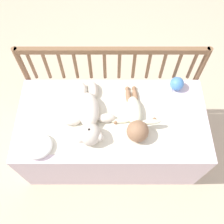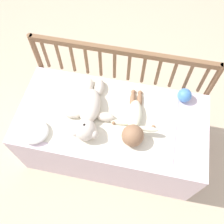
{
  "view_description": "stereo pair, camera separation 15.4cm",
  "coord_description": "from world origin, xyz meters",
  "px_view_note": "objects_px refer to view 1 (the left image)",
  "views": [
    {
      "loc": [
        0.0,
        -0.75,
        1.9
      ],
      "look_at": [
        0.0,
        0.01,
        0.56
      ],
      "focal_mm": 40.0,
      "sensor_mm": 36.0,
      "label": 1
    },
    {
      "loc": [
        0.15,
        -0.73,
        1.9
      ],
      "look_at": [
        0.0,
        0.01,
        0.56
      ],
      "focal_mm": 40.0,
      "sensor_mm": 36.0,
      "label": 2
    }
  ],
  "objects_px": {
    "baby": "(136,120)",
    "small_pillow": "(37,146)",
    "teddy_bear": "(89,116)",
    "toy_ball": "(177,84)"
  },
  "relations": [
    {
      "from": "small_pillow",
      "to": "toy_ball",
      "type": "xyz_separation_m",
      "value": [
        0.87,
        0.44,
        0.02
      ]
    },
    {
      "from": "baby",
      "to": "toy_ball",
      "type": "bearing_deg",
      "value": 43.96
    },
    {
      "from": "teddy_bear",
      "to": "baby",
      "type": "distance_m",
      "value": 0.29
    },
    {
      "from": "small_pillow",
      "to": "toy_ball",
      "type": "relative_size",
      "value": 1.98
    },
    {
      "from": "toy_ball",
      "to": "baby",
      "type": "bearing_deg",
      "value": -136.04
    },
    {
      "from": "small_pillow",
      "to": "teddy_bear",
      "type": "bearing_deg",
      "value": 31.87
    },
    {
      "from": "baby",
      "to": "small_pillow",
      "type": "bearing_deg",
      "value": -164.81
    },
    {
      "from": "baby",
      "to": "small_pillow",
      "type": "relative_size",
      "value": 2.33
    },
    {
      "from": "baby",
      "to": "toy_ball",
      "type": "height_order",
      "value": "baby"
    },
    {
      "from": "baby",
      "to": "small_pillow",
      "type": "xyz_separation_m",
      "value": [
        -0.58,
        -0.16,
        -0.02
      ]
    }
  ]
}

